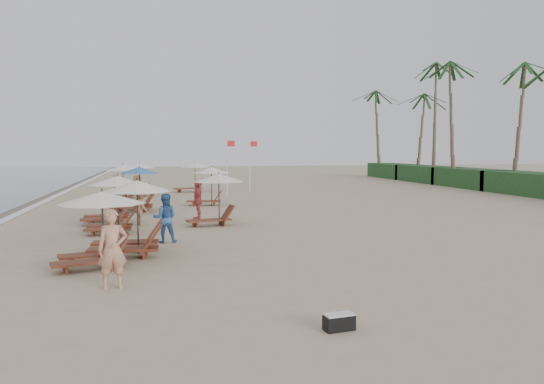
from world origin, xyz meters
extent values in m
plane|color=tan|center=(0.00, 0.00, 0.00)|extent=(160.00, 160.00, 0.00)
cube|color=white|center=(-11.20, 10.00, 0.01)|extent=(0.50, 140.00, 0.02)
cube|color=#193D1C|center=(22.00, 14.50, 0.80)|extent=(3.20, 8.00, 1.60)
cube|color=#193D1C|center=(22.00, 22.00, 0.80)|extent=(3.20, 8.00, 1.60)
cube|color=#193D1C|center=(22.00, 29.50, 0.80)|extent=(3.20, 8.00, 1.60)
cube|color=#193D1C|center=(22.00, 37.00, 0.80)|extent=(3.20, 8.00, 1.60)
cylinder|color=brown|center=(22.90, 18.00, 4.90)|extent=(0.36, 0.36, 9.80)
cylinder|color=brown|center=(21.10, 23.20, 5.30)|extent=(0.36, 0.36, 10.60)
cylinder|color=brown|center=(22.00, 28.40, 5.70)|extent=(0.36, 0.36, 11.40)
cylinder|color=brown|center=(22.90, 33.60, 4.50)|extent=(0.36, 0.36, 9.00)
cylinder|color=brown|center=(21.10, 38.80, 4.90)|extent=(0.36, 0.36, 9.80)
cylinder|color=black|center=(-5.73, -2.60, 1.03)|extent=(0.05, 0.05, 2.05)
cone|color=white|center=(-5.73, -2.60, 1.95)|extent=(2.44, 2.44, 0.35)
cylinder|color=black|center=(-4.83, -1.02, 1.13)|extent=(0.05, 0.05, 2.25)
cone|color=white|center=(-4.83, -1.02, 2.15)|extent=(2.17, 2.17, 0.35)
cylinder|color=black|center=(-5.75, 3.40, 1.09)|extent=(0.05, 0.05, 2.18)
cone|color=white|center=(-5.75, 3.40, 2.08)|extent=(2.20, 2.20, 0.35)
cylinder|color=black|center=(-6.10, 6.33, 0.99)|extent=(0.05, 0.05, 1.99)
cone|color=white|center=(-6.10, 6.33, 1.89)|extent=(2.06, 2.06, 0.35)
cylinder|color=black|center=(-5.15, 10.67, 1.14)|extent=(0.05, 0.05, 2.28)
cone|color=teal|center=(-5.15, 10.67, 2.18)|extent=(2.12, 2.12, 0.35)
cylinder|color=black|center=(-6.26, 14.91, 1.14)|extent=(0.05, 0.05, 2.27)
cone|color=white|center=(-6.26, 14.91, 2.17)|extent=(2.04, 2.04, 0.35)
cylinder|color=black|center=(-5.44, 19.79, 1.12)|extent=(0.05, 0.05, 2.23)
cone|color=white|center=(-5.44, 19.79, 2.13)|extent=(2.09, 2.09, 0.35)
cylinder|color=black|center=(-1.60, 4.84, 1.07)|extent=(0.05, 0.05, 2.15)
cone|color=white|center=(-1.60, 4.84, 2.05)|extent=(2.24, 2.24, 0.35)
cylinder|color=black|center=(-1.11, 12.99, 1.07)|extent=(0.05, 0.05, 2.15)
cone|color=white|center=(-1.11, 12.99, 2.05)|extent=(2.24, 2.24, 0.35)
cylinder|color=black|center=(-1.40, 22.79, 1.07)|extent=(0.05, 0.05, 2.15)
cone|color=white|center=(-1.40, 22.79, 2.05)|extent=(2.24, 2.24, 0.35)
imported|color=tan|center=(-5.27, -5.12, 0.95)|extent=(0.75, 0.55, 1.89)
imported|color=#315793|center=(-3.97, 0.82, 0.87)|extent=(0.89, 0.71, 1.75)
imported|color=#94674B|center=(-4.93, 5.32, 0.77)|extent=(1.05, 1.14, 1.54)
imported|color=#D05356|center=(-2.40, 6.50, 0.92)|extent=(0.54, 1.11, 1.85)
imported|color=tan|center=(-5.35, 12.13, 0.94)|extent=(0.91, 1.08, 1.88)
cube|color=black|center=(-0.98, -9.01, 0.14)|extent=(0.59, 0.35, 0.28)
cube|color=silver|center=(-0.98, -9.01, 0.29)|extent=(0.57, 0.33, 0.04)
cylinder|color=silver|center=(0.51, 18.40, 2.03)|extent=(0.08, 0.08, 4.07)
cube|color=red|center=(0.79, 18.40, 3.67)|extent=(0.55, 0.02, 0.40)
cylinder|color=silver|center=(2.55, 20.85, 2.04)|extent=(0.08, 0.08, 4.07)
cube|color=red|center=(2.83, 20.85, 3.67)|extent=(0.55, 0.02, 0.40)
camera|label=1|loc=(-4.17, -17.88, 3.33)|focal=34.54mm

